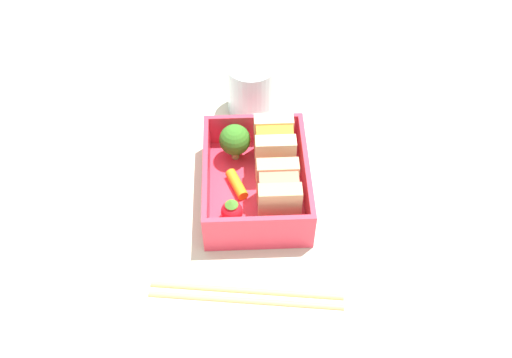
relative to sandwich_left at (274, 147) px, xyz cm
name	(u,v)px	position (x,y,z in cm)	size (l,w,h in cm)	color
ground_plane	(256,198)	(3.69, -2.39, -5.28)	(120.00, 120.00, 2.00)	beige
bento_tray	(256,190)	(3.69, -2.39, -3.68)	(16.57, 12.42, 1.20)	#E4344D
bento_rim	(256,175)	(3.69, -2.39, -0.92)	(16.57, 12.42, 4.33)	#E4344D
sandwich_left	(274,147)	(0.00, 0.00, 0.00)	(5.59, 4.78, 6.17)	beige
sandwich_center_left	(278,194)	(7.39, 0.00, 0.00)	(5.59, 4.78, 6.17)	tan
broccoli_floret	(235,140)	(-1.41, -4.79, -0.05)	(3.89, 3.89, 5.05)	#88D371
carrot_stick_far_left	(237,183)	(3.53, -4.72, -2.43)	(1.30, 1.30, 4.15)	orange
strawberry_far_left	(232,211)	(8.31, -5.35, -1.68)	(2.56, 2.56, 3.16)	red
chopstick_pair	(246,294)	(17.84, -4.04, -3.93)	(4.39, 20.91, 0.70)	tan
drinking_glass	(252,88)	(-11.93, -2.24, -0.64)	(6.51, 6.51, 7.29)	silver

